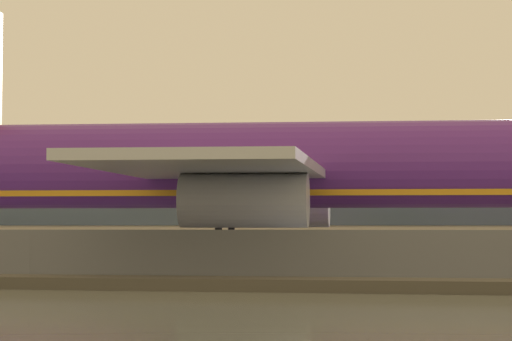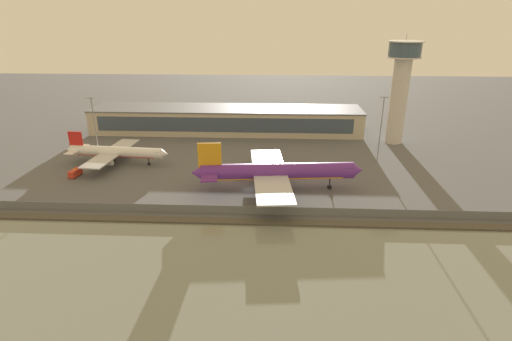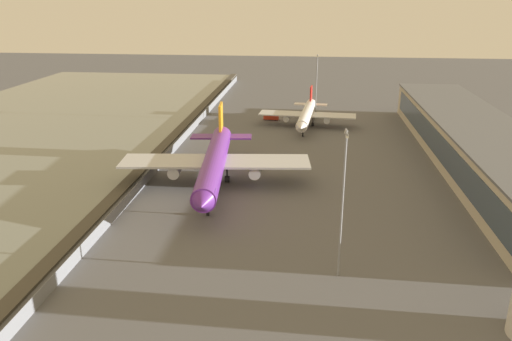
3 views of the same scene
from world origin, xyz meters
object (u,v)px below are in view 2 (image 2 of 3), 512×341
(ops_van, at_px, (75,173))
(control_tower, at_px, (401,82))
(passenger_jet_white_red, at_px, (115,152))
(apron_light_mast_apron_east, at_px, (95,126))
(baggage_tug, at_px, (238,177))
(apron_light_mast_apron_west, at_px, (381,127))
(cargo_jet_purple, at_px, (275,172))

(ops_van, xyz_separation_m, control_tower, (114.59, 43.37, 23.48))
(passenger_jet_white_red, height_order, apron_light_mast_apron_east, apron_light_mast_apron_east)
(control_tower, bearing_deg, passenger_jet_white_red, -163.83)
(baggage_tug, bearing_deg, apron_light_mast_apron_west, 20.55)
(apron_light_mast_apron_west, distance_m, apron_light_mast_apron_east, 100.56)
(cargo_jet_purple, bearing_deg, control_tower, 46.20)
(apron_light_mast_apron_west, bearing_deg, passenger_jet_white_red, -176.31)
(baggage_tug, xyz_separation_m, apron_light_mast_apron_west, (48.78, 18.29, 12.37))
(control_tower, bearing_deg, baggage_tug, -144.92)
(baggage_tug, xyz_separation_m, control_tower, (61.14, 42.94, 23.95))
(baggage_tug, height_order, ops_van, ops_van)
(passenger_jet_white_red, height_order, baggage_tug, passenger_jet_white_red)
(control_tower, relative_size, apron_light_mast_apron_west, 1.80)
(baggage_tug, distance_m, ops_van, 53.46)
(apron_light_mast_apron_west, bearing_deg, apron_light_mast_apron_east, -178.18)
(cargo_jet_purple, distance_m, passenger_jet_white_red, 60.34)
(apron_light_mast_apron_east, bearing_deg, baggage_tug, -16.26)
(passenger_jet_white_red, distance_m, baggage_tug, 46.43)
(apron_light_mast_apron_east, bearing_deg, passenger_jet_white_red, -21.67)
(passenger_jet_white_red, distance_m, apron_light_mast_apron_west, 94.03)
(passenger_jet_white_red, bearing_deg, control_tower, 16.17)
(ops_van, xyz_separation_m, apron_light_mast_apron_east, (1.72, 15.52, 11.57))
(cargo_jet_purple, xyz_separation_m, apron_light_mast_apron_west, (36.68, 26.49, 7.34))
(passenger_jet_white_red, relative_size, control_tower, 0.89)
(ops_van, height_order, apron_light_mast_apron_east, apron_light_mast_apron_east)
(apron_light_mast_apron_east, bearing_deg, ops_van, -96.33)
(cargo_jet_purple, distance_m, ops_van, 66.17)
(passenger_jet_white_red, bearing_deg, apron_light_mast_apron_east, 158.33)
(apron_light_mast_apron_west, bearing_deg, ops_van, -169.62)
(baggage_tug, relative_size, apron_light_mast_apron_west, 0.15)
(apron_light_mast_apron_west, height_order, apron_light_mast_apron_east, apron_light_mast_apron_west)
(ops_van, height_order, apron_light_mast_apron_west, apron_light_mast_apron_west)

